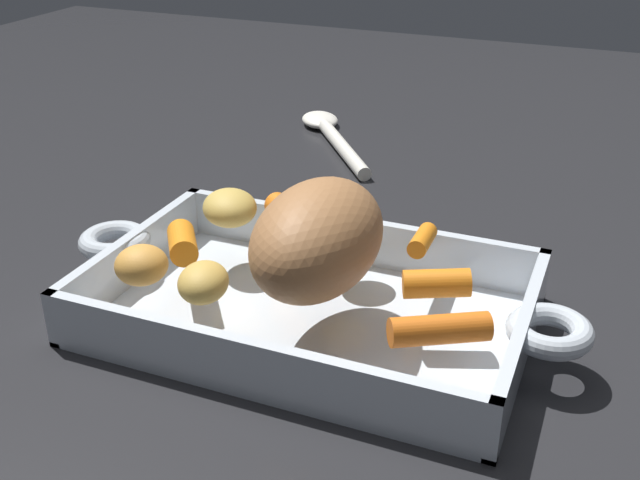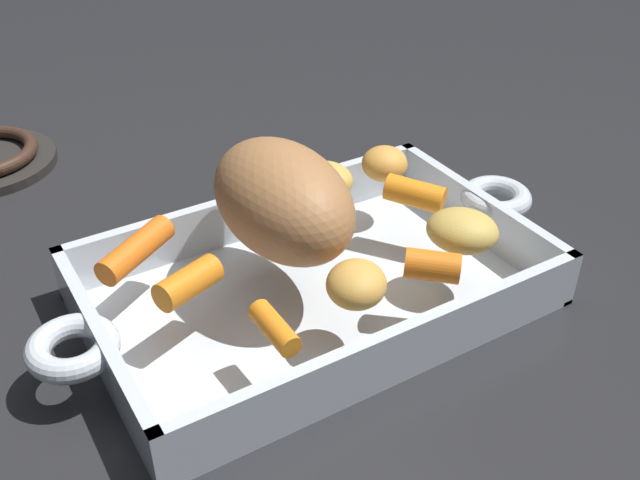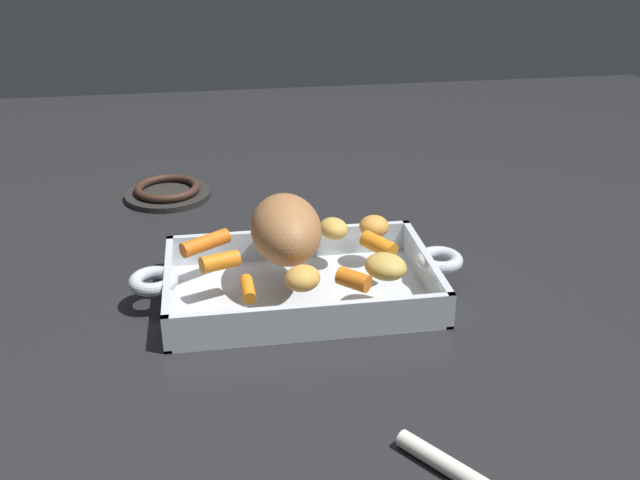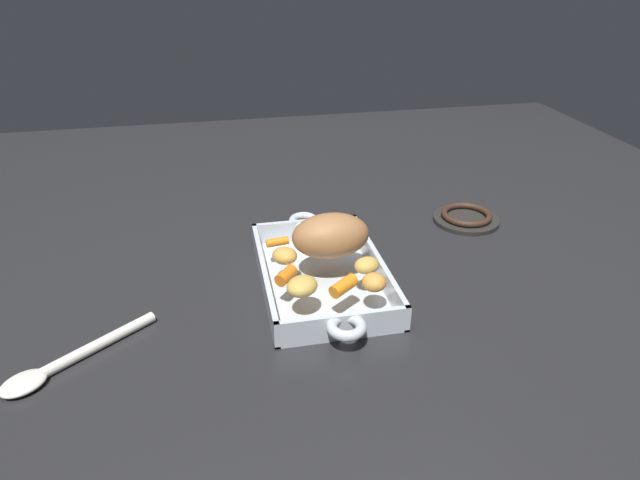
% 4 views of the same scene
% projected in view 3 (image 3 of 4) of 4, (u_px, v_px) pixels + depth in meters
% --- Properties ---
extents(ground_plane, '(2.28, 2.28, 0.00)m').
position_uv_depth(ground_plane, '(301.00, 295.00, 1.00)').
color(ground_plane, '#232326').
extents(roasting_dish, '(0.45, 0.23, 0.05)m').
position_uv_depth(roasting_dish, '(301.00, 285.00, 0.99)').
color(roasting_dish, silver).
rests_on(roasting_dish, ground_plane).
extents(pork_roast, '(0.09, 0.15, 0.08)m').
position_uv_depth(pork_roast, '(286.00, 229.00, 0.97)').
color(pork_roast, '#A66F42').
rests_on(pork_roast, roasting_dish).
extents(baby_carrot_long, '(0.07, 0.06, 0.02)m').
position_uv_depth(baby_carrot_long, '(205.00, 243.00, 1.01)').
color(baby_carrot_long, orange).
rests_on(baby_carrot_long, roasting_dish).
extents(baby_carrot_northwest, '(0.06, 0.04, 0.02)m').
position_uv_depth(baby_carrot_northwest, '(220.00, 263.00, 0.95)').
color(baby_carrot_northwest, orange).
rests_on(baby_carrot_northwest, roasting_dish).
extents(baby_carrot_short, '(0.05, 0.06, 0.03)m').
position_uv_depth(baby_carrot_short, '(379.00, 245.00, 1.00)').
color(baby_carrot_short, orange).
rests_on(baby_carrot_short, roasting_dish).
extents(baby_carrot_southeast, '(0.05, 0.04, 0.02)m').
position_uv_depth(baby_carrot_southeast, '(354.00, 280.00, 0.91)').
color(baby_carrot_southeast, orange).
rests_on(baby_carrot_southeast, roasting_dish).
extents(baby_carrot_center_left, '(0.02, 0.05, 0.02)m').
position_uv_depth(baby_carrot_center_left, '(248.00, 289.00, 0.90)').
color(baby_carrot_center_left, orange).
rests_on(baby_carrot_center_left, roasting_dish).
extents(potato_golden_large, '(0.07, 0.08, 0.03)m').
position_uv_depth(potato_golden_large, '(386.00, 266.00, 0.94)').
color(potato_golden_large, gold).
rests_on(potato_golden_large, roasting_dish).
extents(potato_whole, '(0.05, 0.06, 0.03)m').
position_uv_depth(potato_whole, '(333.00, 228.00, 1.04)').
color(potato_whole, gold).
rests_on(potato_whole, roasting_dish).
extents(potato_halved, '(0.05, 0.05, 0.03)m').
position_uv_depth(potato_halved, '(374.00, 226.00, 1.05)').
color(potato_halved, gold).
rests_on(potato_halved, roasting_dish).
extents(potato_golden_small, '(0.06, 0.06, 0.03)m').
position_uv_depth(potato_golden_small, '(302.00, 278.00, 0.91)').
color(potato_golden_small, gold).
rests_on(potato_golden_small, roasting_dish).
extents(stove_burner_rear, '(0.15, 0.15, 0.02)m').
position_uv_depth(stove_burner_rear, '(168.00, 192.00, 1.31)').
color(stove_burner_rear, '#282623').
rests_on(stove_burner_rear, ground_plane).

